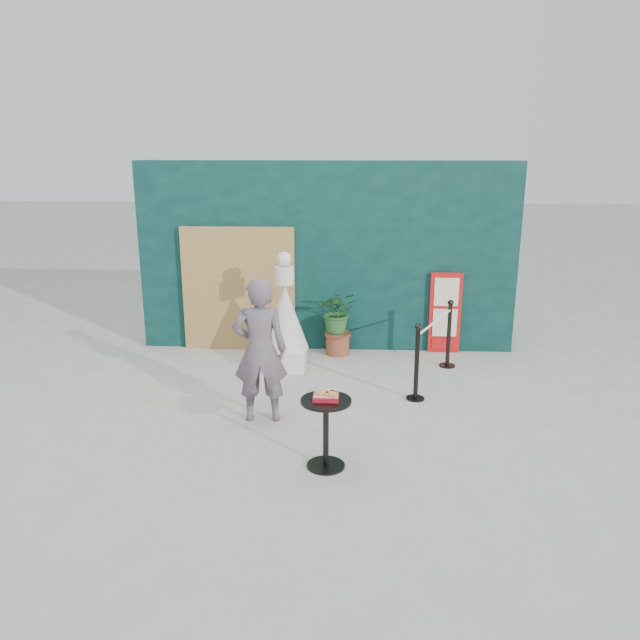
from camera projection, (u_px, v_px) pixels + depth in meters
The scene contains 10 objects.
ground at pixel (315, 429), 7.35m from camera, with size 60.00×60.00×0.00m, color #ADAAA5.
back_wall at pixel (327, 257), 9.97m from camera, with size 6.00×0.30×3.00m, color black.
bamboo_fence at pixel (239, 289), 9.97m from camera, with size 1.80×0.08×2.00m, color tan.
woman at pixel (260, 350), 7.38m from camera, with size 0.64×0.42×1.77m, color #685963.
menu_board at pixel (445, 313), 9.91m from camera, with size 0.50×0.07×1.30m.
statue at pixel (285, 322), 9.17m from camera, with size 0.69×0.69×1.76m.
cafe_table at pixel (326, 422), 6.36m from camera, with size 0.52×0.52×0.75m.
food_basket at pixel (326, 396), 6.28m from camera, with size 0.26×0.19×0.11m.
planter at pixel (338, 318), 9.82m from camera, with size 0.61×0.53×1.04m.
stanchion_barrier at pixel (434, 348), 8.69m from camera, with size 0.84×1.54×1.03m.
Camera 1 is at (0.42, -6.71, 3.23)m, focal length 35.00 mm.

